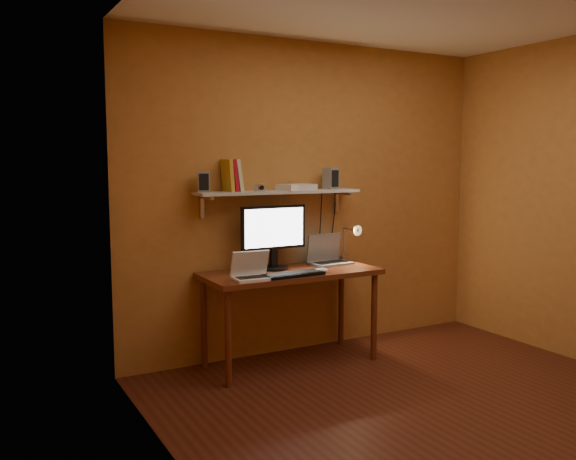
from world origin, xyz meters
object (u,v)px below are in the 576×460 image
speaker_left (204,182)px  speaker_right (331,178)px  desk (291,282)px  desk_lamp (351,238)px  shelf_camera (260,188)px  router (297,187)px  keyboard (293,274)px  mouse (321,270)px  wall_shelf (279,192)px  laptop (327,256)px  netbook (252,271)px  monitor (274,234)px

speaker_left → speaker_right: size_ratio=0.90×
desk → desk_lamp: desk_lamp is taller
shelf_camera → router: (0.35, 0.04, -0.01)m
desk → keyboard: (-0.09, -0.20, 0.10)m
desk → mouse: 0.27m
router → wall_shelf: bearing=173.0°
desk → mouse: size_ratio=13.27×
laptop → wall_shelf: bearing=168.6°
wall_shelf → netbook: bearing=-139.8°
shelf_camera → router: shelf_camera is taller
netbook → mouse: bearing=-0.4°
desk → wall_shelf: size_ratio=1.00×
monitor → router: router is taller
desk_lamp → shelf_camera: shelf_camera is taller
speaker_left → desk: bearing=1.5°
mouse → router: router is taller
laptop → mouse: 0.43m
laptop → mouse: bearing=-133.1°
router → monitor: bearing=-169.8°
desk_lamp → router: size_ratio=1.30×
mouse → router: (-0.02, 0.36, 0.63)m
keyboard → router: bearing=54.7°
laptop → router: 0.65m
desk → monitor: 0.40m
desk_lamp → monitor: bearing=179.4°
speaker_left → desk_lamp: bearing=15.5°
laptop → router: size_ratio=1.20×
wall_shelf → shelf_camera: 0.21m
laptop → shelf_camera: bearing=176.5°
wall_shelf → keyboard: bearing=-102.5°
netbook → speaker_left: 0.77m
laptop → desk_lamp: (0.23, -0.01, 0.14)m
keyboard → shelf_camera: 0.73m
netbook → shelf_camera: (0.21, 0.28, 0.60)m
speaker_left → netbook: bearing=-38.4°
speaker_left → router: size_ratio=0.55×
laptop → router: bearing=168.6°
mouse → netbook: bearing=-166.0°
monitor → desk_lamp: 0.75m
keyboard → mouse: (0.25, 0.01, 0.01)m
speaker_right → netbook: bearing=-172.3°
netbook → router: router is taller
wall_shelf → desk_lamp: size_ratio=3.73×
netbook → keyboard: size_ratio=0.62×
desk_lamp → shelf_camera: bearing=179.7°
desk_lamp → speaker_left: size_ratio=2.34×
mouse → desk_lamp: (0.49, 0.32, 0.19)m
netbook → speaker_right: speaker_right is taller
monitor → speaker_right: size_ratio=3.16×
desk → desk_lamp: bearing=10.8°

